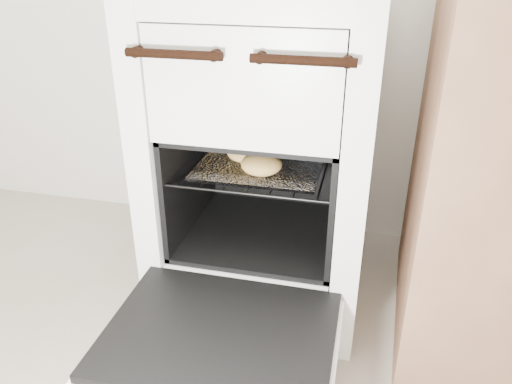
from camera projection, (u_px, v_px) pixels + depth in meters
stove at (267, 156)px, 1.39m from camera, size 0.57×0.63×0.87m
oven_door at (220, 337)px, 1.08m from camera, size 0.51×0.40×0.04m
oven_rack at (262, 163)px, 1.34m from camera, size 0.41×0.40×0.01m
foil_sheet at (261, 164)px, 1.32m from camera, size 0.32×0.28×0.01m
baked_rolls at (253, 153)px, 1.32m from camera, size 0.25×0.30×0.05m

